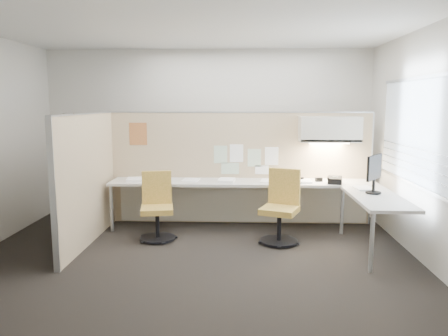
{
  "coord_description": "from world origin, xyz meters",
  "views": [
    {
      "loc": [
        0.59,
        -5.23,
        1.9
      ],
      "look_at": [
        0.34,
        0.8,
        1.0
      ],
      "focal_mm": 35.0,
      "sensor_mm": 36.0,
      "label": 1
    }
  ],
  "objects_px": {
    "phone": "(335,180)",
    "desk": "(265,191)",
    "monitor": "(374,172)",
    "chair_right": "(281,209)",
    "chair_left": "(157,208)"
  },
  "relations": [
    {
      "from": "monitor",
      "to": "chair_left",
      "type": "bearing_deg",
      "value": 119.83
    },
    {
      "from": "desk",
      "to": "chair_left",
      "type": "relative_size",
      "value": 4.29
    },
    {
      "from": "monitor",
      "to": "phone",
      "type": "height_order",
      "value": "monitor"
    },
    {
      "from": "desk",
      "to": "chair_right",
      "type": "height_order",
      "value": "chair_right"
    },
    {
      "from": "phone",
      "to": "desk",
      "type": "bearing_deg",
      "value": -167.15
    },
    {
      "from": "desk",
      "to": "phone",
      "type": "distance_m",
      "value": 1.03
    },
    {
      "from": "desk",
      "to": "monitor",
      "type": "xyz_separation_m",
      "value": [
        1.37,
        -0.71,
        0.42
      ]
    },
    {
      "from": "desk",
      "to": "phone",
      "type": "xyz_separation_m",
      "value": [
        1.01,
        -0.02,
        0.18
      ]
    },
    {
      "from": "desk",
      "to": "monitor",
      "type": "distance_m",
      "value": 1.6
    },
    {
      "from": "monitor",
      "to": "chair_right",
      "type": "bearing_deg",
      "value": 115.39
    },
    {
      "from": "monitor",
      "to": "phone",
      "type": "relative_size",
      "value": 2.03
    },
    {
      "from": "monitor",
      "to": "phone",
      "type": "bearing_deg",
      "value": 62.59
    },
    {
      "from": "phone",
      "to": "monitor",
      "type": "bearing_deg",
      "value": -48.75
    },
    {
      "from": "desk",
      "to": "chair_right",
      "type": "relative_size",
      "value": 4.04
    },
    {
      "from": "chair_right",
      "to": "desk",
      "type": "bearing_deg",
      "value": 132.11
    }
  ]
}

